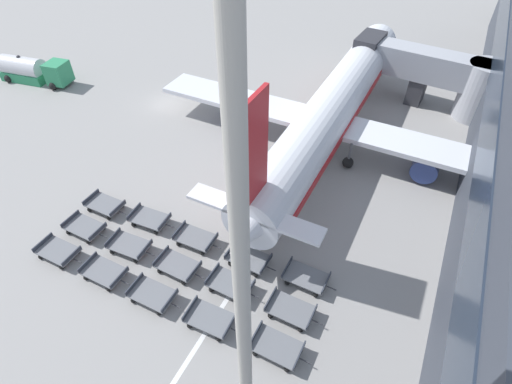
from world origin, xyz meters
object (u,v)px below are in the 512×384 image
object	(u,v)px
baggage_dolly_row_mid_b_col_e	(306,277)
apron_light_mast	(238,206)
fuel_tanker_primary	(31,71)
baggage_dolly_row_mid_b_col_a	(105,205)
baggage_dolly_row_mid_b_col_b	(150,219)
baggage_dolly_row_mid_a_col_d	(230,284)
baggage_dolly_row_mid_a_col_a	(85,227)
baggage_dolly_row_mid_a_col_c	(178,266)
baggage_dolly_row_near_col_d	(210,319)
baggage_dolly_row_mid_a_col_b	(129,246)
baggage_dolly_row_mid_b_col_d	(248,258)
baggage_dolly_row_near_col_e	(277,347)
baggage_dolly_row_near_col_b	(104,272)
baggage_dolly_row_near_col_c	(153,294)
airplane	(330,112)
baggage_dolly_row_mid_b_col_c	(196,238)
baggage_dolly_row_near_col_a	(58,251)
baggage_dolly_row_mid_a_col_e	(291,310)

from	to	relation	value
baggage_dolly_row_mid_b_col_e	apron_light_mast	size ratio (longest dim) A/B	0.13
fuel_tanker_primary	baggage_dolly_row_mid_b_col_a	xyz separation A→B (m)	(22.59, -12.86, -0.83)
baggage_dolly_row_mid_b_col_b	baggage_dolly_row_mid_a_col_d	bearing A→B (deg)	-15.88
baggage_dolly_row_mid_a_col_a	baggage_dolly_row_mid_a_col_c	distance (m)	8.27
baggage_dolly_row_near_col_d	baggage_dolly_row_mid_b_col_e	bearing A→B (deg)	52.91
baggage_dolly_row_mid_a_col_b	baggage_dolly_row_mid_a_col_c	xyz separation A→B (m)	(4.12, 0.09, 0.00)
baggage_dolly_row_near_col_d	baggage_dolly_row_mid_a_col_c	xyz separation A→B (m)	(-4.05, 2.43, 0.00)
baggage_dolly_row_mid_b_col_a	baggage_dolly_row_mid_b_col_d	distance (m)	12.62
baggage_dolly_row_near_col_e	baggage_dolly_row_mid_a_col_d	bearing A→B (deg)	150.80
baggage_dolly_row_near_col_b	baggage_dolly_row_near_col_c	bearing A→B (deg)	0.71
airplane	baggage_dolly_row_near_col_e	bearing A→B (deg)	-78.41
fuel_tanker_primary	baggage_dolly_row_mid_a_col_b	distance (m)	31.07
baggage_dolly_row_near_col_c	baggage_dolly_row_mid_b_col_e	bearing A→B (deg)	34.11
baggage_dolly_row_mid_a_col_a	baggage_dolly_row_near_col_d	bearing A→B (deg)	-10.27
airplane	baggage_dolly_row_mid_b_col_c	bearing A→B (deg)	-105.01
baggage_dolly_row_mid_b_col_e	baggage_dolly_row_near_col_a	bearing A→B (deg)	-160.61
baggage_dolly_row_mid_a_col_a	baggage_dolly_row_mid_b_col_a	xyz separation A→B (m)	(-0.32, 2.52, 0.00)
baggage_dolly_row_mid_a_col_d	baggage_dolly_row_mid_b_col_b	distance (m)	8.74
fuel_tanker_primary	baggage_dolly_row_near_col_d	bearing A→B (deg)	-26.56
fuel_tanker_primary	baggage_dolly_row_mid_a_col_c	world-z (taller)	fuel_tanker_primary
baggage_dolly_row_near_col_d	baggage_dolly_row_mid_b_col_d	world-z (taller)	same
baggage_dolly_row_mid_a_col_c	baggage_dolly_row_mid_a_col_e	bearing A→B (deg)	2.42
baggage_dolly_row_near_col_e	baggage_dolly_row_mid_b_col_c	size ratio (longest dim) A/B	1.00
fuel_tanker_primary	baggage_dolly_row_near_col_c	world-z (taller)	fuel_tanker_primary
baggage_dolly_row_mid_a_col_a	baggage_dolly_row_mid_a_col_c	xyz separation A→B (m)	(8.27, 0.19, 0.00)
apron_light_mast	baggage_dolly_row_near_col_d	bearing A→B (deg)	139.52
baggage_dolly_row_mid_a_col_a	baggage_dolly_row_mid_b_col_e	distance (m)	16.77
baggage_dolly_row_near_col_c	baggage_dolly_row_mid_a_col_d	world-z (taller)	same
baggage_dolly_row_near_col_b	baggage_dolly_row_mid_a_col_e	xyz separation A→B (m)	(12.36, 3.00, 0.00)
baggage_dolly_row_mid_a_col_c	baggage_dolly_row_mid_b_col_a	distance (m)	8.90
baggage_dolly_row_mid_a_col_e	baggage_dolly_row_mid_b_col_d	xyz separation A→B (m)	(-4.19, 2.37, 0.00)
baggage_dolly_row_mid_a_col_a	baggage_dolly_row_near_col_c	bearing A→B (deg)	-16.55
baggage_dolly_row_near_col_c	baggage_dolly_row_mid_b_col_b	xyz separation A→B (m)	(-4.31, 5.30, 0.00)
baggage_dolly_row_near_col_a	baggage_dolly_row_mid_a_col_a	world-z (taller)	same
baggage_dolly_row_mid_a_col_b	baggage_dolly_row_mid_a_col_e	distance (m)	12.35
baggage_dolly_row_near_col_d	baggage_dolly_row_mid_a_col_e	size ratio (longest dim) A/B	1.00
baggage_dolly_row_near_col_a	baggage_dolly_row_near_col_b	world-z (taller)	same
baggage_dolly_row_near_col_d	baggage_dolly_row_mid_b_col_a	bearing A→B (deg)	159.40
baggage_dolly_row_mid_b_col_a	apron_light_mast	size ratio (longest dim) A/B	0.13
fuel_tanker_primary	baggage_dolly_row_mid_b_col_c	size ratio (longest dim) A/B	2.52
baggage_dolly_row_mid_a_col_e	baggage_dolly_row_mid_b_col_e	size ratio (longest dim) A/B	1.00
baggage_dolly_row_mid_b_col_e	baggage_dolly_row_near_col_b	bearing A→B (deg)	-155.20
airplane	baggage_dolly_row_mid_a_col_d	xyz separation A→B (m)	(-0.16, -18.60, -2.89)
baggage_dolly_row_near_col_c	baggage_dolly_row_near_col_e	world-z (taller)	same
airplane	baggage_dolly_row_near_col_d	xyz separation A→B (m)	(-0.06, -21.33, -2.89)
baggage_dolly_row_mid_b_col_d	baggage_dolly_row_mid_b_col_e	xyz separation A→B (m)	(4.16, 0.33, 0.00)
baggage_dolly_row_near_col_b	baggage_dolly_row_near_col_d	world-z (taller)	same
baggage_dolly_row_mid_a_col_a	baggage_dolly_row_mid_a_col_e	bearing A→B (deg)	1.88
baggage_dolly_row_near_col_d	baggage_dolly_row_near_col_e	size ratio (longest dim) A/B	1.01
baggage_dolly_row_near_col_b	baggage_dolly_row_mid_a_col_b	bearing A→B (deg)	89.62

